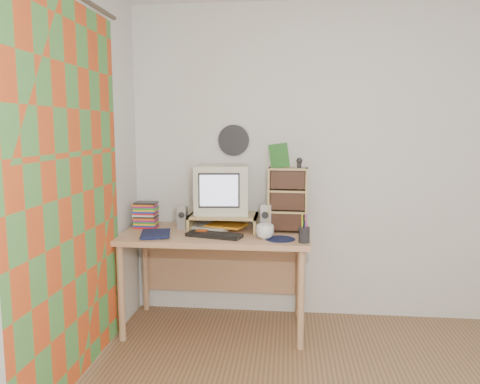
% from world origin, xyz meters
% --- Properties ---
extents(back_wall, '(3.50, 0.00, 3.50)m').
position_xyz_m(back_wall, '(0.00, 1.75, 1.25)').
color(back_wall, silver).
rests_on(back_wall, floor).
extents(left_wall, '(0.00, 3.50, 3.50)m').
position_xyz_m(left_wall, '(-1.75, 0.00, 1.25)').
color(left_wall, silver).
rests_on(left_wall, floor).
extents(curtain, '(0.00, 2.20, 2.20)m').
position_xyz_m(curtain, '(-1.71, 0.48, 1.15)').
color(curtain, '#C5481B').
rests_on(curtain, left_wall).
extents(wall_disc, '(0.25, 0.02, 0.25)m').
position_xyz_m(wall_disc, '(-0.93, 1.73, 1.43)').
color(wall_disc, black).
rests_on(wall_disc, back_wall).
extents(desk, '(1.40, 0.70, 0.75)m').
position_xyz_m(desk, '(-1.03, 1.44, 0.62)').
color(desk, tan).
rests_on(desk, floor).
extents(monitor_riser, '(0.52, 0.30, 0.12)m').
position_xyz_m(monitor_riser, '(-0.98, 1.48, 0.84)').
color(monitor_riser, tan).
rests_on(monitor_riser, desk).
extents(crt_monitor, '(0.43, 0.43, 0.37)m').
position_xyz_m(crt_monitor, '(-1.00, 1.53, 1.06)').
color(crt_monitor, beige).
rests_on(crt_monitor, monitor_riser).
extents(speaker_left, '(0.08, 0.08, 0.19)m').
position_xyz_m(speaker_left, '(-1.29, 1.45, 0.84)').
color(speaker_left, '#A4A4A9').
rests_on(speaker_left, desk).
extents(speaker_right, '(0.09, 0.09, 0.21)m').
position_xyz_m(speaker_right, '(-0.66, 1.43, 0.86)').
color(speaker_right, '#A4A4A9').
rests_on(speaker_right, desk).
extents(keyboard, '(0.42, 0.23, 0.03)m').
position_xyz_m(keyboard, '(-1.01, 1.23, 0.76)').
color(keyboard, black).
rests_on(keyboard, desk).
extents(dvd_stack, '(0.17, 0.13, 0.25)m').
position_xyz_m(dvd_stack, '(-1.60, 1.50, 0.87)').
color(dvd_stack, brown).
rests_on(dvd_stack, desk).
extents(cd_rack, '(0.30, 0.17, 0.49)m').
position_xyz_m(cd_rack, '(-0.49, 1.47, 0.99)').
color(cd_rack, tan).
rests_on(cd_rack, desk).
extents(mug, '(0.15, 0.15, 0.10)m').
position_xyz_m(mug, '(-0.65, 1.22, 0.80)').
color(mug, silver).
rests_on(mug, desk).
extents(diary, '(0.29, 0.24, 0.05)m').
position_xyz_m(diary, '(-1.55, 1.21, 0.78)').
color(diary, '#10173C').
rests_on(diary, desk).
extents(mousepad, '(0.26, 0.26, 0.00)m').
position_xyz_m(mousepad, '(-0.54, 1.21, 0.75)').
color(mousepad, black).
rests_on(mousepad, desk).
extents(pen_cup, '(0.09, 0.09, 0.15)m').
position_xyz_m(pen_cup, '(-0.38, 1.13, 0.83)').
color(pen_cup, black).
rests_on(pen_cup, desk).
extents(papers, '(0.38, 0.33, 0.04)m').
position_xyz_m(papers, '(-1.04, 1.51, 0.77)').
color(papers, beige).
rests_on(papers, desk).
extents(red_box, '(0.09, 0.07, 0.04)m').
position_xyz_m(red_box, '(-1.11, 1.28, 0.77)').
color(red_box, '#A83D12').
rests_on(red_box, desk).
extents(game_box, '(0.14, 0.04, 0.18)m').
position_xyz_m(game_box, '(-0.56, 1.48, 1.32)').
color(game_box, '#1A5618').
rests_on(game_box, cd_rack).
extents(webcam, '(0.05, 0.05, 0.08)m').
position_xyz_m(webcam, '(-0.41, 1.46, 1.27)').
color(webcam, black).
rests_on(webcam, cd_rack).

